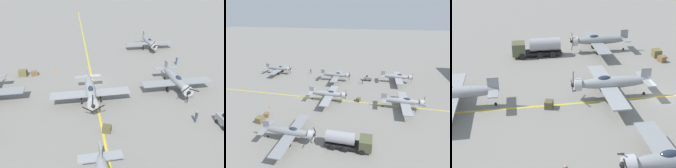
{
  "view_description": "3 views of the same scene",
  "coord_description": "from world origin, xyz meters",
  "views": [
    {
      "loc": [
        2.54,
        35.43,
        18.2
      ],
      "look_at": [
        -2.27,
        7.4,
        3.5
      ],
      "focal_mm": 35.0,
      "sensor_mm": 36.0,
      "label": 1
    },
    {
      "loc": [
        39.91,
        16.99,
        21.68
      ],
      "look_at": [
        -4.47,
        7.46,
        2.71
      ],
      "focal_mm": 28.0,
      "sensor_mm": 36.0,
      "label": 2
    },
    {
      "loc": [
        -31.84,
        16.88,
        18.54
      ],
      "look_at": [
        0.04,
        11.84,
        2.68
      ],
      "focal_mm": 50.0,
      "sensor_mm": 36.0,
      "label": 3
    }
  ],
  "objects": [
    {
      "name": "airplane_mid_right",
      "position": [
        17.03,
        3.31,
        2.01
      ],
      "size": [
        12.0,
        9.98,
        3.65
      ],
      "rotation": [
        0.0,
        0.0,
        -0.26
      ],
      "color": "gray",
      "rests_on": "ground"
    },
    {
      "name": "supply_crate_by_tanker",
      "position": [
        10.94,
        -5.48,
        0.46
      ],
      "size": [
        1.33,
        1.22,
        0.92
      ],
      "primitive_type": "cube",
      "rotation": [
        0.0,
        0.0,
        0.32
      ],
      "color": "brown",
      "rests_on": "ground"
    },
    {
      "name": "supply_crate_outboard",
      "position": [
        -0.52,
        13.7,
        0.46
      ],
      "size": [
        1.32,
        1.2,
        0.91
      ],
      "primitive_type": "cube",
      "rotation": [
        0.0,
        0.0,
        -0.3
      ],
      "color": "brown",
      "rests_on": "ground"
    },
    {
      "name": "taxiway_stripe",
      "position": [
        0.0,
        0.0,
        0.0
      ],
      "size": [
        0.3,
        160.0,
        0.01
      ],
      "primitive_type": "cube",
      "color": "yellow",
      "rests_on": "ground"
    },
    {
      "name": "airplane_far_center",
      "position": [
        1.03,
        24.42,
        2.01
      ],
      "size": [
        12.0,
        9.98,
        3.77
      ],
      "rotation": [
        0.0,
        0.0,
        -0.02
      ],
      "color": "#939598",
      "rests_on": "ground"
    },
    {
      "name": "ground_plane",
      "position": [
        0.0,
        0.0,
        0.0
      ],
      "size": [
        400.0,
        400.0,
        0.0
      ],
      "primitive_type": "plane",
      "color": "gray"
    },
    {
      "name": "fuel_tanker",
      "position": [
        16.52,
        13.76,
        1.51
      ],
      "size": [
        2.67,
        8.0,
        2.98
      ],
      "color": "black",
      "rests_on": "ground"
    },
    {
      "name": "supply_crate_mid_lane",
      "position": [
        13.06,
        -5.56,
        0.63
      ],
      "size": [
        1.59,
        1.35,
        1.26
      ],
      "primitive_type": "cube",
      "rotation": [
        0.0,
        0.0,
        -0.07
      ],
      "color": "brown",
      "rests_on": "ground"
    },
    {
      "name": "airplane_mid_center",
      "position": [
        0.86,
        6.07,
        2.01
      ],
      "size": [
        12.0,
        9.98,
        3.8
      ],
      "rotation": [
        0.0,
        0.0,
        0.27
      ],
      "color": "#929597",
      "rests_on": "ground"
    }
  ]
}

